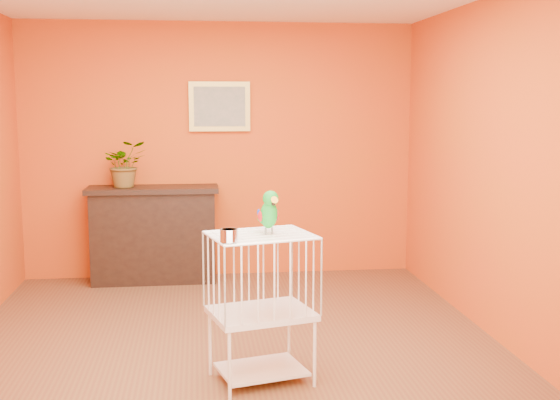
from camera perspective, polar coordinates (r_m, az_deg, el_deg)
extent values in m
plane|color=brown|center=(5.30, -3.87, -11.86)|extent=(4.50, 4.50, 0.00)
plane|color=#CA4013|center=(7.25, -4.90, 4.02)|extent=(4.00, 0.00, 4.00)
plane|color=#CA4013|center=(2.79, -1.71, -2.35)|extent=(4.00, 0.00, 4.00)
plane|color=#CA4013|center=(5.49, 17.36, 2.41)|extent=(0.00, 4.50, 4.50)
cube|color=black|center=(7.15, -10.21, -2.96)|extent=(1.21, 0.40, 0.91)
cube|color=black|center=(7.08, -10.31, 0.86)|extent=(1.29, 0.47, 0.05)
cube|color=black|center=(6.97, -10.30, -3.25)|extent=(0.85, 0.02, 0.46)
cube|color=#56181A|center=(7.14, -12.24, -3.86)|extent=(0.05, 0.18, 0.28)
cube|color=#374522|center=(7.13, -11.60, -3.86)|extent=(0.05, 0.18, 0.28)
cube|color=#56181A|center=(7.13, -10.87, -3.85)|extent=(0.05, 0.18, 0.28)
cube|color=#374522|center=(7.12, -10.05, -3.84)|extent=(0.05, 0.18, 0.28)
cube|color=#56181A|center=(7.12, -9.24, -3.83)|extent=(0.05, 0.18, 0.28)
imported|color=#26722D|center=(7.09, -12.46, 2.47)|extent=(0.52, 0.56, 0.36)
cube|color=gold|center=(7.21, -4.93, 7.58)|extent=(0.62, 0.03, 0.50)
cube|color=gray|center=(7.19, -4.93, 7.58)|extent=(0.52, 0.01, 0.40)
cube|color=white|center=(4.69, -1.53, -13.58)|extent=(0.62, 0.53, 0.02)
cube|color=white|center=(4.56, -1.55, -9.19)|extent=(0.73, 0.62, 0.04)
cube|color=white|center=(4.44, -1.57, -2.88)|extent=(0.73, 0.62, 0.01)
cylinder|color=white|center=(4.36, -4.12, -13.32)|extent=(0.02, 0.02, 0.43)
cylinder|color=white|center=(4.55, 2.84, -12.39)|extent=(0.02, 0.02, 0.43)
cylinder|color=white|center=(4.75, -5.70, -11.51)|extent=(0.02, 0.02, 0.43)
cylinder|color=white|center=(4.92, 0.74, -10.77)|extent=(0.02, 0.02, 0.43)
cylinder|color=silver|center=(4.18, -4.16, -2.88)|extent=(0.11, 0.11, 0.08)
cylinder|color=#59544C|center=(4.45, -1.18, -2.55)|extent=(0.01, 0.01, 0.04)
cylinder|color=#59544C|center=(4.47, -0.64, -2.51)|extent=(0.01, 0.01, 0.04)
ellipsoid|color=#089029|center=(4.44, -0.91, -1.20)|extent=(0.14, 0.18, 0.20)
ellipsoid|color=#089029|center=(4.39, -0.77, 0.13)|extent=(0.12, 0.13, 0.10)
cone|color=orange|center=(4.35, -0.55, -0.09)|extent=(0.06, 0.08, 0.06)
cone|color=black|center=(4.37, -0.60, -0.31)|extent=(0.03, 0.03, 0.03)
sphere|color=black|center=(4.36, -1.11, 0.21)|extent=(0.01, 0.01, 0.01)
sphere|color=black|center=(4.39, -0.27, 0.26)|extent=(0.01, 0.01, 0.01)
ellipsoid|color=#A50C0C|center=(4.43, -1.63, -1.34)|extent=(0.04, 0.06, 0.07)
ellipsoid|color=navy|center=(4.47, -0.29, -1.25)|extent=(0.04, 0.06, 0.07)
cone|color=#089029|center=(4.51, -1.22, -1.91)|extent=(0.10, 0.15, 0.11)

